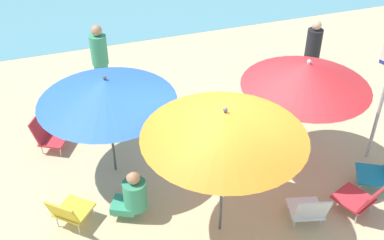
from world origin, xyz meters
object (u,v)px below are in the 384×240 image
object	(u,v)px
person_c	(311,58)
beach_chair_d	(48,133)
umbrella_red	(307,75)
beach_chair_a	(308,210)
beach_chair_f	(361,199)
umbrella_orange	(225,124)
person_a	(232,127)
umbrella_blue	(106,90)
beach_chair_e	(69,211)
person_b	(132,196)
person_d	(101,64)
beach_chair_c	(381,172)

from	to	relation	value
person_c	beach_chair_d	bearing A→B (deg)	100.16
umbrella_red	beach_chair_a	distance (m)	2.02
beach_chair_f	person_c	size ratio (longest dim) A/B	0.46
umbrella_orange	person_a	distance (m)	2.45
umbrella_blue	beach_chair_d	bearing A→B (deg)	135.57
beach_chair_e	person_b	size ratio (longest dim) A/B	0.83
beach_chair_a	beach_chair_e	world-z (taller)	beach_chair_a
beach_chair_d	beach_chair_a	bearing A→B (deg)	-13.19
umbrella_blue	beach_chair_f	world-z (taller)	umbrella_blue
beach_chair_a	person_b	distance (m)	2.58
person_a	person_b	size ratio (longest dim) A/B	1.03
person_a	person_b	xyz separation A→B (m)	(-2.03, -1.09, -0.02)
person_d	beach_chair_a	bearing A→B (deg)	-26.88
umbrella_red	umbrella_blue	world-z (taller)	umbrella_red
beach_chair_a	person_d	distance (m)	4.96
umbrella_blue	person_d	world-z (taller)	umbrella_blue
beach_chair_c	person_b	distance (m)	3.92
umbrella_orange	umbrella_blue	bearing A→B (deg)	123.47
beach_chair_a	umbrella_blue	bearing A→B (deg)	62.94
umbrella_blue	beach_chair_e	bearing A→B (deg)	-128.95
beach_chair_e	person_d	bearing A→B (deg)	23.32
beach_chair_a	beach_chair_e	xyz separation A→B (m)	(-3.29, 1.07, 0.01)
umbrella_orange	beach_chair_a	xyz separation A→B (m)	(1.24, -0.34, -1.58)
umbrella_orange	beach_chair_e	size ratio (longest dim) A/B	2.97
beach_chair_d	beach_chair_f	xyz separation A→B (m)	(4.28, -3.16, -0.00)
person_b	person_c	world-z (taller)	person_c
beach_chair_d	person_c	size ratio (longest dim) A/B	0.44
umbrella_blue	beach_chair_c	size ratio (longest dim) A/B	2.84
umbrella_orange	person_a	xyz separation A→B (m)	(0.90, 1.75, -1.46)
person_a	person_c	distance (m)	2.56
umbrella_red	beach_chair_e	xyz separation A→B (m)	(-3.80, -0.25, -1.42)
umbrella_blue	person_a	distance (m)	2.38
umbrella_red	person_c	distance (m)	2.58
umbrella_blue	beach_chair_a	xyz separation A→B (m)	(2.43, -2.14, -1.26)
beach_chair_e	beach_chair_c	bearing A→B (deg)	-57.46
person_b	person_c	bearing A→B (deg)	-125.80
beach_chair_e	person_b	xyz separation A→B (m)	(0.92, -0.08, 0.09)
beach_chair_a	person_c	size ratio (longest dim) A/B	0.41
beach_chair_d	person_a	bearing A→B (deg)	10.71
beach_chair_f	person_a	size ratio (longest dim) A/B	0.82
person_a	person_c	xyz separation A→B (m)	(2.22, 1.20, 0.38)
umbrella_orange	beach_chair_f	xyz separation A→B (m)	(2.10, -0.39, -1.59)
beach_chair_d	person_b	distance (m)	2.36
beach_chair_f	beach_chair_c	bearing A→B (deg)	-80.50
umbrella_blue	person_c	distance (m)	4.53
umbrella_red	beach_chair_d	world-z (taller)	umbrella_red
umbrella_blue	person_b	size ratio (longest dim) A/B	2.45
beach_chair_a	umbrella_red	bearing A→B (deg)	-6.68
beach_chair_c	person_a	world-z (taller)	person_a
person_d	beach_chair_f	bearing A→B (deg)	-18.95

